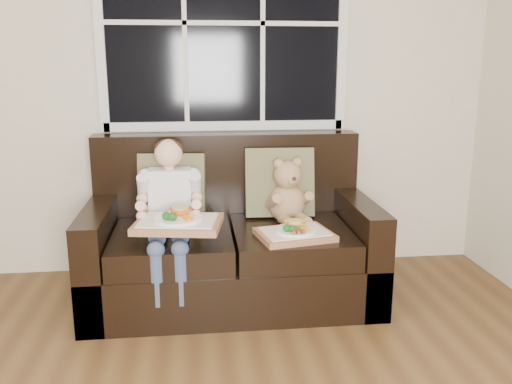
{
  "coord_description": "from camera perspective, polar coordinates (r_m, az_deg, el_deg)",
  "views": [
    {
      "loc": [
        0.27,
        -1.14,
        1.42
      ],
      "look_at": [
        0.61,
        1.85,
        0.69
      ],
      "focal_mm": 38.0,
      "sensor_mm": 36.0,
      "label": 1
    }
  ],
  "objects": [
    {
      "name": "window_back",
      "position": [
        3.63,
        -3.42,
        17.32
      ],
      "size": [
        1.62,
        0.04,
        1.37
      ],
      "color": "black",
      "rests_on": "room_walls"
    },
    {
      "name": "loveseat",
      "position": [
        3.35,
        -2.65,
        -5.65
      ],
      "size": [
        1.7,
        0.92,
        0.96
      ],
      "color": "black",
      "rests_on": "ground"
    },
    {
      "name": "pillow_left",
      "position": [
        3.4,
        -8.84,
        0.54
      ],
      "size": [
        0.42,
        0.22,
        0.42
      ],
      "rotation": [
        -0.21,
        0.0,
        -0.09
      ],
      "color": "olive",
      "rests_on": "loveseat"
    },
    {
      "name": "pillow_right",
      "position": [
        3.43,
        2.46,
        1.02
      ],
      "size": [
        0.44,
        0.21,
        0.44
      ],
      "rotation": [
        -0.21,
        0.0,
        -0.04
      ],
      "color": "olive",
      "rests_on": "loveseat"
    },
    {
      "name": "child",
      "position": [
        3.14,
        -9.08,
        -0.97
      ],
      "size": [
        0.36,
        0.59,
        0.81
      ],
      "color": "silver",
      "rests_on": "loveseat"
    },
    {
      "name": "teddy_bear",
      "position": [
        3.34,
        3.3,
        -0.31
      ],
      "size": [
        0.27,
        0.33,
        0.41
      ],
      "rotation": [
        0.0,
        0.0,
        0.21
      ],
      "color": "tan",
      "rests_on": "loveseat"
    },
    {
      "name": "tray_left",
      "position": [
        2.94,
        -8.17,
        -3.12
      ],
      "size": [
        0.5,
        0.42,
        0.1
      ],
      "rotation": [
        0.0,
        0.0,
        -0.17
      ],
      "color": "#A8704C",
      "rests_on": "child"
    },
    {
      "name": "tray_right",
      "position": [
        3.05,
        4.08,
        -4.3
      ],
      "size": [
        0.46,
        0.38,
        0.09
      ],
      "rotation": [
        0.0,
        0.0,
        0.2
      ],
      "color": "#A8704C",
      "rests_on": "loveseat"
    }
  ]
}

